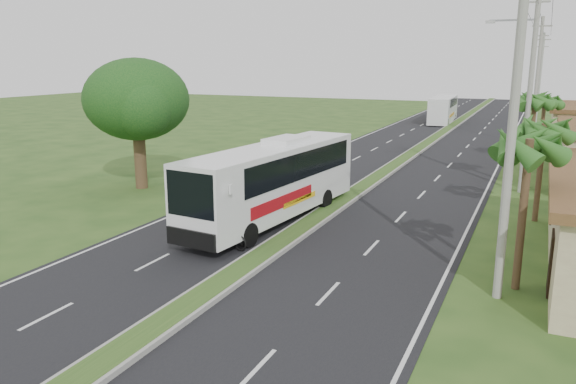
% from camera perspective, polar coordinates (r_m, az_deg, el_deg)
% --- Properties ---
extents(ground, '(180.00, 180.00, 0.00)m').
position_cam_1_polar(ground, '(19.90, -5.49, -8.61)').
color(ground, '#28461A').
rests_on(ground, ground).
extents(road_asphalt, '(14.00, 160.00, 0.02)m').
position_cam_1_polar(road_asphalt, '(37.87, 9.72, 1.84)').
color(road_asphalt, black).
rests_on(road_asphalt, ground).
extents(median_strip, '(1.20, 160.00, 0.18)m').
position_cam_1_polar(median_strip, '(37.85, 9.72, 1.97)').
color(median_strip, gray).
rests_on(median_strip, ground).
extents(lane_edge_left, '(0.12, 160.00, 0.01)m').
position_cam_1_polar(lane_edge_left, '(40.05, 0.41, 2.63)').
color(lane_edge_left, silver).
rests_on(lane_edge_left, ground).
extents(lane_edge_right, '(0.12, 160.00, 0.01)m').
position_cam_1_polar(lane_edge_right, '(36.80, 19.84, 0.88)').
color(lane_edge_right, silver).
rests_on(lane_edge_right, ground).
extents(palm_verge_a, '(2.40, 2.40, 5.45)m').
position_cam_1_polar(palm_verge_a, '(19.15, 23.30, 4.22)').
color(palm_verge_a, '#473321').
rests_on(palm_verge_a, ground).
extents(palm_verge_b, '(2.40, 2.40, 5.05)m').
position_cam_1_polar(palm_verge_b, '(28.12, 24.59, 5.88)').
color(palm_verge_b, '#473321').
rests_on(palm_verge_b, ground).
extents(palm_verge_c, '(2.40, 2.40, 5.85)m').
position_cam_1_polar(palm_verge_c, '(35.04, 23.80, 8.44)').
color(palm_verge_c, '#473321').
rests_on(palm_verge_c, ground).
extents(palm_verge_d, '(2.40, 2.40, 5.25)m').
position_cam_1_polar(palm_verge_d, '(44.05, 24.63, 8.38)').
color(palm_verge_d, '#473321').
rests_on(palm_verge_d, ground).
extents(shade_tree, '(6.30, 6.00, 7.54)m').
position_cam_1_polar(shade_tree, '(33.75, -15.24, 8.79)').
color(shade_tree, '#473321').
rests_on(shade_tree, ground).
extents(utility_pole_a, '(1.60, 0.28, 11.00)m').
position_cam_1_polar(utility_pole_a, '(18.06, 21.89, 6.85)').
color(utility_pole_a, gray).
rests_on(utility_pole_a, ground).
extents(utility_pole_b, '(3.20, 0.28, 12.00)m').
position_cam_1_polar(utility_pole_b, '(33.99, 23.39, 10.29)').
color(utility_pole_b, gray).
rests_on(utility_pole_b, ground).
extents(utility_pole_c, '(1.60, 0.28, 11.00)m').
position_cam_1_polar(utility_pole_c, '(53.99, 23.96, 10.33)').
color(utility_pole_c, gray).
rests_on(utility_pole_c, ground).
extents(utility_pole_d, '(1.60, 0.28, 10.50)m').
position_cam_1_polar(utility_pole_d, '(73.99, 24.22, 10.61)').
color(utility_pole_d, gray).
rests_on(utility_pole_d, ground).
extents(coach_bus_main, '(3.66, 12.03, 3.83)m').
position_cam_1_polar(coach_bus_main, '(26.00, -1.42, 1.53)').
color(coach_bus_main, white).
rests_on(coach_bus_main, ground).
extents(coach_bus_far, '(2.80, 10.67, 3.08)m').
position_cam_1_polar(coach_bus_far, '(70.96, 15.50, 8.24)').
color(coach_bus_far, white).
rests_on(coach_bus_far, ground).
extents(motorcyclist, '(1.83, 0.93, 2.29)m').
position_cam_1_polar(motorcyclist, '(22.50, -5.92, -3.78)').
color(motorcyclist, black).
rests_on(motorcyclist, ground).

